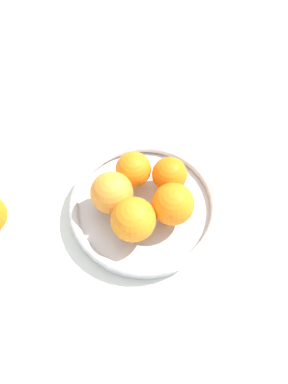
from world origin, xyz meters
The scene contains 3 objects.
ground_plane centered at (0.00, 0.00, 0.00)m, with size 4.00×4.00×0.00m, color silver.
fruit_bowl centered at (0.00, 0.00, 0.02)m, with size 0.29×0.29×0.04m.
orange_pile centered at (0.01, 0.00, 0.07)m, with size 0.19×0.18×0.08m.
Camera 1 is at (0.23, 0.27, 0.65)m, focal length 35.00 mm.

